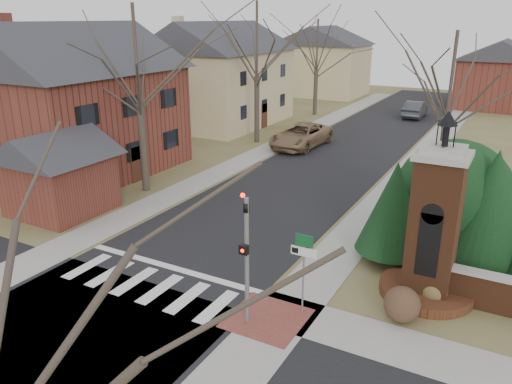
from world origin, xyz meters
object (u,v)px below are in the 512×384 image
Objects in this scene: traffic_signal_pole at (246,248)px; sign_post at (304,258)px; distant_car at (415,109)px; brick_gate_monument at (433,238)px; pickup_truck at (301,136)px.

sign_post is at bearing 47.57° from traffic_signal_pole.
traffic_signal_pole is 37.76m from distant_car.
traffic_signal_pole is 1.64× the size of sign_post.
distant_car is (-3.99, 36.20, -1.16)m from sign_post.
traffic_signal_pole is at bearing -132.43° from sign_post.
brick_gate_monument reaches higher than distant_car.
brick_gate_monument is 1.06× the size of pickup_truck.
brick_gate_monument reaches higher than pickup_truck.
brick_gate_monument is 34.04m from distant_car.
pickup_truck is (-12.40, 17.28, -1.31)m from brick_gate_monument.
brick_gate_monument is 21.31m from pickup_truck.
pickup_truck is at bearing 109.54° from traffic_signal_pole.
brick_gate_monument is (4.70, 4.42, -0.42)m from traffic_signal_pole.
distant_car is at bearing 96.29° from sign_post.
brick_gate_monument reaches higher than sign_post.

